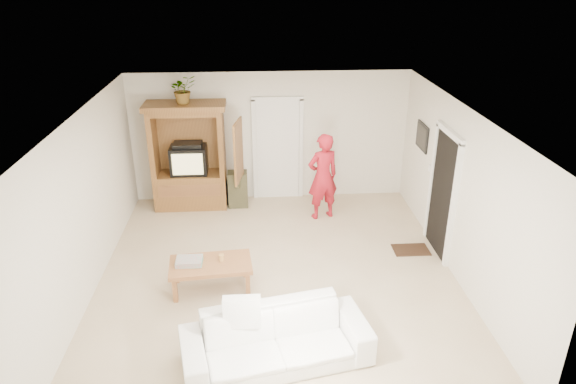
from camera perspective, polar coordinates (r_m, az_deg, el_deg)
name	(u,v)px	position (r m, az deg, el deg)	size (l,w,h in m)	color
floor	(278,275)	(8.16, -1.13, -9.16)	(6.00, 6.00, 0.00)	tan
ceiling	(276,113)	(7.08, -1.30, 8.74)	(6.00, 6.00, 0.00)	white
wall_back	(270,137)	(10.33, -1.99, 6.15)	(5.50, 5.50, 0.00)	silver
wall_front	(292,334)	(4.97, 0.47, -15.51)	(5.50, 5.50, 0.00)	silver
wall_left	(86,205)	(7.91, -21.53, -1.35)	(6.00, 6.00, 0.00)	silver
wall_right	(460,195)	(8.11, 18.58, -0.27)	(6.00, 6.00, 0.00)	silver
armoire	(190,163)	(10.21, -10.78, 3.19)	(1.82, 1.14, 2.10)	brown
door_back	(278,150)	(10.39, -1.14, 4.65)	(0.85, 0.05, 2.04)	white
doorway_right	(443,195)	(8.72, 16.80, -0.33)	(0.05, 0.90, 2.04)	black
framed_picture	(422,137)	(9.67, 14.70, 5.98)	(0.03, 0.60, 0.48)	black
doormat	(411,250)	(9.04, 13.50, -6.26)	(0.60, 0.40, 0.02)	#382316
plant	(183,89)	(9.77, -11.60, 11.10)	(0.47, 0.41, 0.52)	#4C7238
man	(323,177)	(9.60, 3.89, 1.72)	(0.61, 0.40, 1.67)	#A71623
sofa	(276,339)	(6.43, -1.32, -16.04)	(2.25, 0.88, 0.66)	white
coffee_table	(211,266)	(7.72, -8.59, -8.15)	(1.25, 0.76, 0.45)	#996034
towel	(189,261)	(7.70, -10.91, -7.56)	(0.38, 0.28, 0.08)	#E44C5C
candle	(222,258)	(7.70, -7.39, -7.24)	(0.08, 0.08, 0.10)	tan
backpack_black	(223,193)	(10.43, -7.23, -0.14)	(0.37, 0.22, 0.46)	black
backpack_olive	(238,189)	(10.26, -5.59, 0.33)	(0.39, 0.28, 0.73)	#47442B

